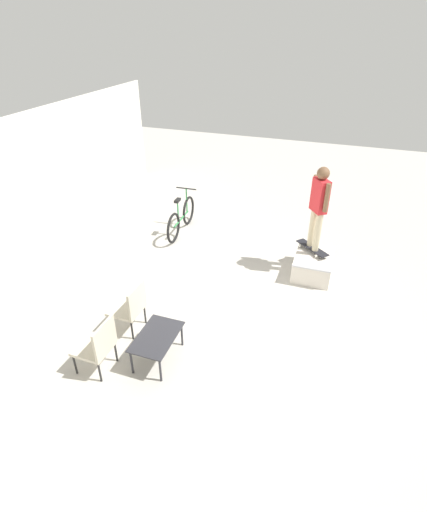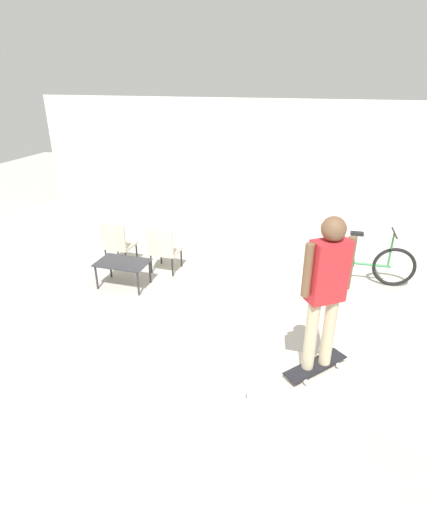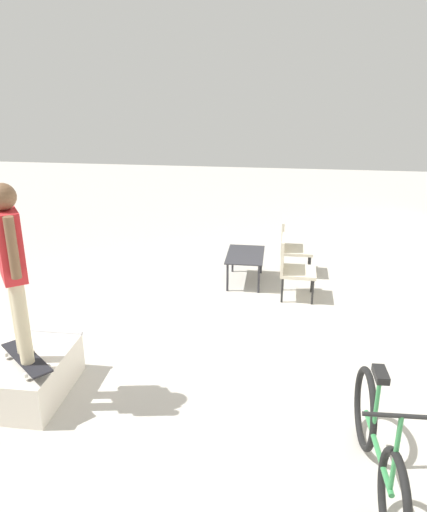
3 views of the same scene
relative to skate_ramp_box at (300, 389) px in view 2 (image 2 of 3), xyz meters
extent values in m
plane|color=#B7B2A8|center=(-1.69, 1.26, -0.22)|extent=(24.00, 24.00, 0.00)
cube|color=white|center=(-1.69, 6.23, 1.28)|extent=(12.00, 0.06, 3.00)
cube|color=silver|center=(0.00, 0.00, 0.00)|extent=(1.08, 0.76, 0.44)
cylinder|color=#B7B7BC|center=(-0.54, 0.00, 0.22)|extent=(0.05, 0.76, 0.05)
cube|color=black|center=(0.14, 0.08, 0.31)|extent=(0.68, 0.74, 0.02)
cylinder|color=white|center=(0.22, 0.34, 0.27)|extent=(0.06, 0.06, 0.05)
cylinder|color=white|center=(0.39, 0.19, 0.27)|extent=(0.06, 0.06, 0.05)
cylinder|color=white|center=(-0.11, -0.04, 0.27)|extent=(0.06, 0.06, 0.05)
cylinder|color=white|center=(0.07, -0.19, 0.27)|extent=(0.06, 0.06, 0.05)
cylinder|color=#C6B793|center=(0.05, 0.01, 0.74)|extent=(0.13, 0.13, 0.84)
cylinder|color=#C6B793|center=(0.23, 0.14, 0.74)|extent=(0.13, 0.13, 0.84)
cube|color=red|center=(0.14, 0.08, 1.48)|extent=(0.42, 0.39, 0.66)
cylinder|color=brown|center=(-0.05, -0.06, 1.53)|extent=(0.09, 0.09, 0.56)
cylinder|color=brown|center=(0.34, 0.22, 1.53)|extent=(0.09, 0.09, 0.56)
sphere|color=brown|center=(0.14, 0.08, 1.94)|extent=(0.24, 0.24, 0.24)
cube|color=#2D2D33|center=(-3.31, 2.00, 0.24)|extent=(0.91, 0.58, 0.02)
cylinder|color=#2D2D33|center=(-3.71, 1.76, 0.00)|extent=(0.04, 0.04, 0.45)
cylinder|color=#2D2D33|center=(-2.90, 1.76, 0.00)|extent=(0.04, 0.04, 0.45)
cylinder|color=#2D2D33|center=(-3.71, 2.24, 0.00)|extent=(0.04, 0.04, 0.45)
cylinder|color=#2D2D33|center=(-2.90, 2.24, 0.00)|extent=(0.04, 0.04, 0.45)
cylinder|color=black|center=(-3.57, 3.04, -0.03)|extent=(0.03, 0.03, 0.39)
cylinder|color=black|center=(-4.01, 3.05, -0.03)|extent=(0.03, 0.03, 0.39)
cylinder|color=black|center=(-3.58, 2.60, -0.03)|extent=(0.03, 0.03, 0.39)
cylinder|color=black|center=(-4.02, 2.61, -0.03)|extent=(0.03, 0.03, 0.39)
cube|color=beige|center=(-3.79, 2.82, 0.19)|extent=(0.53, 0.53, 0.05)
cube|color=beige|center=(-3.80, 2.58, 0.46)|extent=(0.52, 0.05, 0.50)
cylinder|color=black|center=(-2.59, 3.04, -0.03)|extent=(0.03, 0.03, 0.39)
cylinder|color=black|center=(-3.03, 3.05, -0.03)|extent=(0.03, 0.03, 0.39)
cylinder|color=black|center=(-2.60, 2.60, -0.03)|extent=(0.03, 0.03, 0.39)
cylinder|color=black|center=(-3.04, 2.61, -0.03)|extent=(0.03, 0.03, 0.39)
cube|color=beige|center=(-2.82, 2.82, 0.19)|extent=(0.53, 0.53, 0.05)
cube|color=beige|center=(-2.83, 2.58, 0.46)|extent=(0.52, 0.05, 0.50)
torus|color=black|center=(1.33, 3.38, 0.15)|extent=(0.74, 0.09, 0.74)
torus|color=black|center=(0.29, 3.34, 0.15)|extent=(0.74, 0.09, 0.74)
cylinder|color=#338447|center=(0.81, 3.36, 0.15)|extent=(0.94, 0.08, 0.04)
cylinder|color=#338447|center=(0.62, 3.36, 0.42)|extent=(0.04, 0.04, 0.54)
cube|color=black|center=(0.62, 3.36, 0.72)|extent=(0.22, 0.11, 0.06)
cylinder|color=#338447|center=(1.22, 3.38, 0.47)|extent=(0.04, 0.04, 0.64)
cylinder|color=black|center=(1.22, 3.38, 0.79)|extent=(0.05, 0.52, 0.03)
camera|label=1|loc=(-7.38, -0.36, 4.51)|focal=28.00mm
camera|label=2|loc=(0.06, -3.65, 3.27)|focal=28.00mm
camera|label=3|loc=(4.14, 2.50, 2.96)|focal=35.00mm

